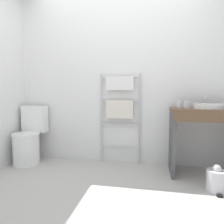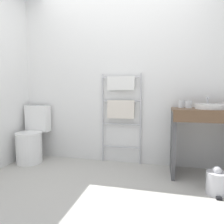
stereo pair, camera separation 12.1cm
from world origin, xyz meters
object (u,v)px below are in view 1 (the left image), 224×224
towel_radiator (120,103)px  trash_bin (216,180)px  cup_near_wall (180,104)px  cup_near_edge (187,104)px  sink_basin (209,106)px  toilet (29,140)px

towel_radiator → trash_bin: bearing=-31.2°
cup_near_wall → cup_near_edge: bearing=-40.3°
sink_basin → cup_near_edge: size_ratio=3.96×
sink_basin → trash_bin: bearing=-92.1°
towel_radiator → cup_near_edge: size_ratio=14.49×
sink_basin → towel_radiator: bearing=167.2°
toilet → cup_near_wall: bearing=4.5°
towel_radiator → toilet: bearing=-169.6°
towel_radiator → sink_basin: 1.15m
cup_near_wall → trash_bin: (0.30, -0.60, -0.75)m
sink_basin → trash_bin: 0.85m
toilet → cup_near_edge: cup_near_edge is taller
cup_near_wall → towel_radiator: bearing=174.8°
towel_radiator → cup_near_wall: towel_radiator is taller
cup_near_wall → toilet: bearing=-175.5°
cup_near_wall → cup_near_edge: (0.08, -0.07, -0.00)m
towel_radiator → cup_near_wall: size_ratio=13.98×
sink_basin → trash_bin: sink_basin is taller
cup_near_edge → towel_radiator: bearing=171.0°
toilet → towel_radiator: size_ratio=0.65×
toilet → sink_basin: (2.43, -0.01, 0.52)m
cup_near_wall → cup_near_edge: cup_near_wall is taller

